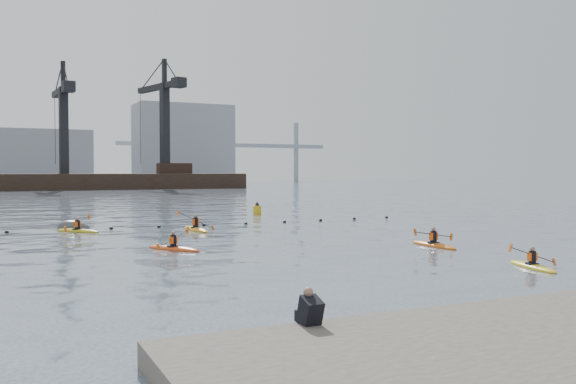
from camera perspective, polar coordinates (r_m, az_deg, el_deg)
name	(u,v)px	position (r m, az deg, el deg)	size (l,w,h in m)	color
ground	(377,282)	(20.67, 8.33, -8.32)	(400.00, 400.00, 0.00)	#353F4D
float_line	(181,226)	(41.07, -9.98, -3.15)	(33.24, 0.73, 0.24)	black
barge_pier	(63,180)	(127.41, -20.29, 1.07)	(72.00, 19.30, 29.50)	black
skyline	(58,149)	(167.84, -20.68, 3.77)	(141.00, 28.00, 22.00)	gray
kayaker_0	(173,248)	(29.06, -10.68, -5.15)	(2.22, 2.96, 1.11)	#DC4914
kayaker_1	(532,266)	(25.09, 21.88, -6.40)	(1.96, 2.96, 1.06)	gold
kayaker_3	(196,229)	(38.24, -8.64, -3.40)	(2.52, 3.64, 1.44)	#F1A41C
kayaker_4	(433,244)	(30.69, 13.45, -4.77)	(2.30, 3.39, 1.08)	#CA5E13
kayaker_5	(77,230)	(38.99, -19.10, -3.40)	(2.62, 2.80, 1.13)	gold
mooring_buoy	(75,229)	(41.04, -19.33, -3.28)	(2.17, 1.28, 1.08)	#414547
nav_buoy	(257,210)	(51.49, -2.90, -1.69)	(0.69, 0.69, 1.25)	gold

